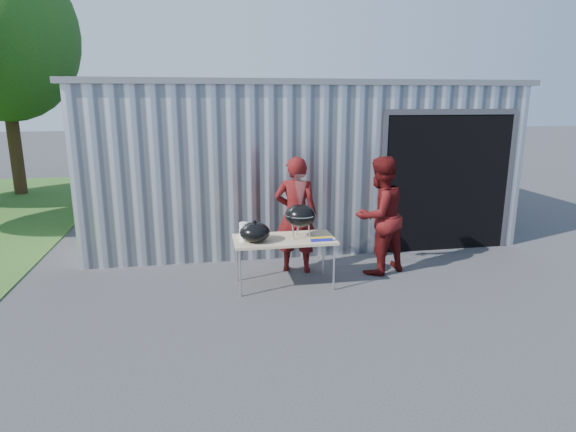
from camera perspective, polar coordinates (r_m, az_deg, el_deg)
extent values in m
plane|color=#343437|center=(7.03, -0.26, -9.49)|extent=(80.00, 80.00, 0.00)
cube|color=silver|center=(11.30, -0.35, 7.24)|extent=(8.00, 6.00, 3.00)
cube|color=slate|center=(11.24, -0.37, 15.12)|extent=(8.20, 6.20, 0.10)
cube|color=black|center=(9.82, 16.73, 4.21)|extent=(2.40, 1.20, 2.50)
cube|color=#4C4C51|center=(9.20, 18.91, 11.61)|extent=(2.52, 0.08, 0.10)
cylinder|color=#442D19|center=(16.37, -29.49, 6.23)|extent=(0.36, 0.36, 2.29)
ellipsoid|color=#1E4C14|center=(16.38, -30.94, 18.00)|extent=(4.19, 4.19, 4.81)
cube|color=tan|center=(7.18, -0.46, -2.80)|extent=(1.50, 0.75, 0.04)
cylinder|color=silver|center=(6.92, -5.68, -6.77)|extent=(0.03, 0.03, 0.71)
cylinder|color=silver|center=(7.15, 5.47, -6.10)|extent=(0.03, 0.03, 0.71)
cylinder|color=silver|center=(7.52, -6.07, -5.12)|extent=(0.03, 0.03, 0.71)
cylinder|color=silver|center=(7.72, 4.22, -4.55)|extent=(0.03, 0.03, 0.71)
ellipsoid|color=black|center=(7.12, 1.46, 0.07)|extent=(0.45, 0.45, 0.34)
cylinder|color=silver|center=(7.12, 1.46, 0.16)|extent=(0.46, 0.46, 0.02)
cylinder|color=silver|center=(7.12, 1.46, 0.27)|extent=(0.43, 0.43, 0.01)
cylinder|color=silver|center=(7.31, 1.23, -1.36)|extent=(0.02, 0.02, 0.24)
cylinder|color=silver|center=(7.09, 0.60, -1.83)|extent=(0.02, 0.02, 0.24)
cylinder|color=silver|center=(7.14, 2.52, -1.74)|extent=(0.02, 0.02, 0.24)
cylinder|color=#BD5D44|center=(7.09, 0.36, 0.33)|extent=(0.02, 0.14, 0.02)
cylinder|color=#BD5D44|center=(7.10, 0.64, 0.34)|extent=(0.02, 0.14, 0.02)
cylinder|color=#BD5D44|center=(7.10, 0.91, 0.36)|extent=(0.02, 0.14, 0.02)
cylinder|color=#BD5D44|center=(7.11, 1.19, 0.37)|extent=(0.02, 0.14, 0.02)
cylinder|color=#BD5D44|center=(7.12, 1.46, 0.38)|extent=(0.02, 0.14, 0.02)
cylinder|color=#BD5D44|center=(7.12, 1.74, 0.39)|extent=(0.02, 0.14, 0.02)
cylinder|color=#BD5D44|center=(7.13, 2.01, 0.40)|extent=(0.02, 0.14, 0.02)
cylinder|color=#BD5D44|center=(7.14, 2.29, 0.41)|extent=(0.02, 0.14, 0.02)
cylinder|color=#BD5D44|center=(7.14, 2.56, 0.42)|extent=(0.02, 0.14, 0.02)
cone|color=silver|center=(7.05, 1.48, 2.64)|extent=(0.20, 0.20, 0.55)
ellipsoid|color=black|center=(6.98, -3.96, -1.92)|extent=(0.44, 0.44, 0.29)
cylinder|color=black|center=(6.94, -3.98, -0.66)|extent=(0.05, 0.05, 0.03)
cylinder|color=white|center=(7.02, -5.29, -1.89)|extent=(0.12, 0.12, 0.28)
cube|color=white|center=(7.28, -4.99, -2.05)|extent=(0.20, 0.15, 0.10)
cube|color=#1B1EB3|center=(7.03, 3.99, -2.80)|extent=(0.32, 0.05, 0.05)
cube|color=yellow|center=(7.03, 4.00, -2.56)|extent=(0.32, 0.05, 0.01)
imported|color=#4F0E0E|center=(7.76, 0.94, 0.12)|extent=(0.79, 0.63, 1.90)
imported|color=#4F0E0E|center=(7.84, 10.79, 0.04)|extent=(1.14, 1.03, 1.90)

